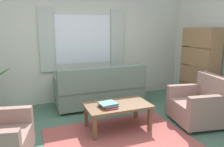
# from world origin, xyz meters

# --- Properties ---
(ground_plane) EXTENTS (6.24, 6.24, 0.00)m
(ground_plane) POSITION_xyz_m (0.00, 0.00, 0.00)
(ground_plane) COLOR #476B56
(wall_back) EXTENTS (5.32, 0.12, 2.60)m
(wall_back) POSITION_xyz_m (0.00, 2.26, 1.30)
(wall_back) COLOR beige
(wall_back) RESTS_ON ground_plane
(window_with_curtains) EXTENTS (1.98, 0.07, 1.40)m
(window_with_curtains) POSITION_xyz_m (0.00, 2.18, 1.45)
(window_with_curtains) COLOR white
(area_rug) EXTENTS (2.22, 1.74, 0.01)m
(area_rug) POSITION_xyz_m (0.00, 0.00, 0.01)
(area_rug) COLOR #9E4C47
(area_rug) RESTS_ON ground_plane
(couch) EXTENTS (1.90, 0.82, 0.92)m
(couch) POSITION_xyz_m (0.20, 1.61, 0.37)
(couch) COLOR slate
(couch) RESTS_ON ground_plane
(armchair_right) EXTENTS (0.94, 0.96, 0.88)m
(armchair_right) POSITION_xyz_m (1.61, 0.10, 0.35)
(armchair_right) COLOR gray
(armchair_right) RESTS_ON ground_plane
(coffee_table) EXTENTS (1.10, 0.64, 0.44)m
(coffee_table) POSITION_xyz_m (0.13, 0.45, 0.38)
(coffee_table) COLOR brown
(coffee_table) RESTS_ON ground_plane
(book_stack_on_table) EXTENTS (0.31, 0.34, 0.07)m
(book_stack_on_table) POSITION_xyz_m (-0.06, 0.40, 0.48)
(book_stack_on_table) COLOR #B23833
(book_stack_on_table) RESTS_ON coffee_table
(bookshelf) EXTENTS (0.30, 0.94, 1.72)m
(bookshelf) POSITION_xyz_m (2.35, 1.01, 0.89)
(bookshelf) COLOR olive
(bookshelf) RESTS_ON ground_plane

